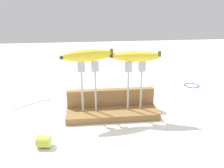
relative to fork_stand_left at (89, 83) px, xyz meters
The scene contains 11 objects.
ground_plane 0.16m from the fork_stand_left, ahead, with size 3.00×3.00×0.00m, color silver.
wooden_board 0.15m from the fork_stand_left, ahead, with size 0.33×0.11×0.02m, color olive.
board_backstop 0.12m from the fork_stand_left, 29.88° to the left, with size 0.32×0.03×0.06m, color olive.
fork_stand_left is the anchor object (origin of this frame).
fork_stand_right 0.16m from the fork_stand_left, ahead, with size 0.07×0.01×0.18m.
banana_raised_left 0.09m from the fork_stand_left, 168.67° to the right, with size 0.18×0.07×0.04m.
banana_raised_right 0.18m from the fork_stand_left, ahead, with size 0.18×0.06×0.04m.
fork_fallen_near 0.29m from the fork_stand_left, 142.85° to the left, with size 0.13×0.12×0.01m.
banana_chunk_near 0.22m from the fork_stand_left, 39.35° to the left, with size 0.06×0.06×0.04m.
banana_chunk_far 0.25m from the fork_stand_left, 128.58° to the right, with size 0.05×0.04×0.04m.
wire_coil 0.59m from the fork_stand_left, 28.77° to the left, with size 0.07×0.07×0.01m, color #1E2DA5.
Camera 1 is at (-0.09, -0.82, 0.42)m, focal length 40.40 mm.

